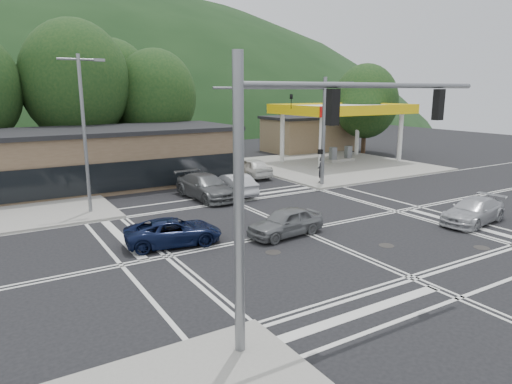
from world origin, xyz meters
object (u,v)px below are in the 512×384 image
car_queue_a (233,184)px  pedestrian (321,170)px  car_queue_b (252,168)px  car_grey_center (286,222)px  car_silver_east (473,211)px  car_northbound (206,186)px  car_blue_west (174,232)px

car_queue_a → pedestrian: bearing=179.1°
car_queue_a → car_queue_b: car_queue_b is taller
car_queue_b → car_grey_center: bearing=68.8°
car_queue_a → car_queue_b: 6.73m
car_silver_east → pedestrian: (-0.36, 12.52, 0.45)m
car_grey_center → car_northbound: bearing=173.4°
car_blue_west → car_queue_b: bearing=-33.2°
car_grey_center → car_queue_a: size_ratio=0.90×
car_grey_center → car_queue_b: (6.63, 14.30, 0.10)m
car_silver_east → car_queue_a: 15.01m
car_blue_west → car_northbound: size_ratio=0.80×
car_grey_center → car_queue_b: 15.76m
car_queue_b → car_northbound: car_northbound is taller
car_grey_center → car_queue_a: car_queue_a is taller
car_queue_a → car_queue_b: bearing=-130.7°
car_queue_a → pedestrian: 7.49m
car_silver_east → car_queue_a: size_ratio=1.03×
car_northbound → car_blue_west: bearing=-129.3°
car_queue_b → pedestrian: bearing=123.1°
car_northbound → pedestrian: 9.56m
car_blue_west → car_silver_east: car_silver_east is taller
car_silver_east → car_northbound: bearing=-151.1°
car_grey_center → car_queue_b: bearing=148.9°
car_queue_b → car_silver_east: bearing=104.3°
car_blue_west → car_queue_a: 10.64m
car_grey_center → car_northbound: car_northbound is taller
car_blue_west → car_queue_a: (7.37, 7.68, 0.13)m
car_grey_center → pedestrian: (9.61, 9.02, 0.43)m
car_grey_center → car_blue_west: bearing=-113.5°
car_silver_east → car_queue_a: car_queue_a is taller
car_silver_east → car_blue_west: bearing=-117.5°
car_northbound → pedestrian: (9.55, -0.28, 0.31)m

